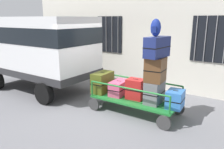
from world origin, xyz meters
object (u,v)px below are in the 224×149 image
(suitcase_midright_middle, at_px, (155,70))
(suitcase_midright_top, at_px, (157,47))
(suitcase_left_bottom, at_px, (102,82))
(suitcase_midleft_bottom, at_px, (119,88))
(suitcase_right_bottom, at_px, (175,99))
(suitcase_midright_bottom, at_px, (154,92))
(backpack, at_px, (156,28))
(van, at_px, (39,46))
(luggage_cart, at_px, (135,101))
(suitcase_center_bottom, at_px, (135,89))

(suitcase_midright_middle, xyz_separation_m, suitcase_midright_top, (0.00, 0.04, 0.59))
(suitcase_midright_top, bearing_deg, suitcase_left_bottom, -178.23)
(suitcase_midleft_bottom, distance_m, suitcase_right_bottom, 1.73)
(suitcase_left_bottom, relative_size, suitcase_midleft_bottom, 1.03)
(suitcase_midright_bottom, relative_size, backpack, 1.47)
(suitcase_left_bottom, relative_size, suitcase_midright_top, 0.90)
(suitcase_midright_top, xyz_separation_m, backpack, (-0.03, -0.08, 0.49))
(van, relative_size, luggage_cart, 1.71)
(suitcase_midright_bottom, bearing_deg, suitcase_right_bottom, 0.36)
(van, distance_m, backpack, 4.69)
(van, height_order, suitcase_right_bottom, van)
(van, height_order, suitcase_midright_top, van)
(luggage_cart, bearing_deg, suitcase_midleft_bottom, 177.10)
(van, xyz_separation_m, suitcase_right_bottom, (5.24, 0.02, -1.03))
(backpack, bearing_deg, suitcase_right_bottom, 4.23)
(van, distance_m, suitcase_center_bottom, 4.20)
(luggage_cart, relative_size, suitcase_center_bottom, 4.34)
(suitcase_midright_middle, distance_m, suitcase_midright_top, 0.59)
(suitcase_center_bottom, bearing_deg, suitcase_midright_bottom, 0.35)
(luggage_cart, height_order, suitcase_right_bottom, suitcase_right_bottom)
(suitcase_midright_top, bearing_deg, backpack, -114.49)
(suitcase_left_bottom, bearing_deg, suitcase_midleft_bottom, 5.09)
(suitcase_center_bottom, bearing_deg, suitcase_midleft_bottom, 176.52)
(suitcase_left_bottom, height_order, suitcase_center_bottom, suitcase_left_bottom)
(luggage_cart, height_order, suitcase_midleft_bottom, suitcase_midleft_bottom)
(luggage_cart, height_order, suitcase_midright_bottom, suitcase_midright_bottom)
(suitcase_midleft_bottom, xyz_separation_m, suitcase_right_bottom, (1.73, -0.03, 0.01))
(suitcase_midright_bottom, relative_size, suitcase_midright_middle, 1.00)
(suitcase_right_bottom, bearing_deg, backpack, -175.77)
(suitcase_midright_bottom, bearing_deg, luggage_cart, 179.76)
(van, relative_size, suitcase_right_bottom, 7.66)
(van, relative_size, suitcase_center_bottom, 7.44)
(suitcase_midright_middle, height_order, backpack, backpack)
(suitcase_midright_bottom, relative_size, suitcase_midright_top, 0.76)
(suitcase_left_bottom, distance_m, suitcase_midright_bottom, 1.73)
(suitcase_midleft_bottom, bearing_deg, suitcase_right_bottom, -0.93)
(suitcase_midright_bottom, xyz_separation_m, backpack, (-0.03, -0.04, 1.71))
(suitcase_left_bottom, xyz_separation_m, suitcase_right_bottom, (2.31, 0.02, -0.08))
(suitcase_midright_top, distance_m, suitcase_right_bottom, 1.42)
(suitcase_midright_bottom, bearing_deg, suitcase_midright_top, 90.00)
(suitcase_midleft_bottom, height_order, suitcase_right_bottom, suitcase_right_bottom)
(van, height_order, suitcase_left_bottom, van)
(suitcase_midleft_bottom, relative_size, suitcase_right_bottom, 1.30)
(suitcase_center_bottom, height_order, suitcase_midright_bottom, suitcase_midright_bottom)
(suitcase_midleft_bottom, height_order, suitcase_midright_bottom, suitcase_midright_bottom)
(luggage_cart, distance_m, suitcase_midright_middle, 1.15)
(luggage_cart, relative_size, suitcase_midright_middle, 3.93)
(van, bearing_deg, suitcase_center_bottom, 0.21)
(suitcase_center_bottom, distance_m, suitcase_midright_top, 1.36)
(suitcase_midleft_bottom, distance_m, suitcase_center_bottom, 0.58)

